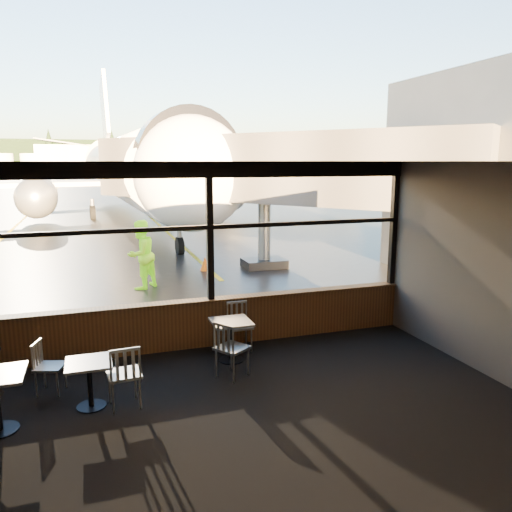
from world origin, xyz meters
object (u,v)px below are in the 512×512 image
chair_near_w (232,349)px  chair_mid_s (124,375)px  chair_mid_w (50,367)px  jet_bridge (282,203)px  airliner (130,124)px  cafe_table_near (231,341)px  cone_nose (205,264)px  cafe_table_mid (90,385)px  chair_near_n (240,327)px  ground_crew (141,255)px

chair_near_w → chair_mid_s: (-1.75, -0.49, 0.00)m
chair_mid_w → chair_mid_s: bearing=70.1°
jet_bridge → chair_mid_s: jet_bridge is taller
airliner → cafe_table_near: 23.59m
jet_bridge → cone_nose: jet_bridge is taller
cafe_table_near → chair_mid_w: (-2.96, -0.33, 0.05)m
jet_bridge → chair_near_w: (-3.61, -6.99, -1.73)m
airliner → cafe_table_mid: (-2.68, -24.00, -5.29)m
jet_bridge → cafe_table_near: 7.46m
cone_nose → chair_near_w: bearing=-99.5°
cafe_table_near → cone_nose: cafe_table_near is taller
jet_bridge → chair_near_n: bearing=-118.1°
airliner → chair_mid_s: bearing=-98.2°
jet_bridge → chair_near_n: (-3.15, -5.90, -1.76)m
airliner → chair_mid_w: (-3.26, -23.33, -5.22)m
airliner → cone_nose: 16.47m
cone_nose → jet_bridge: bearing=-26.2°
cafe_table_mid → chair_near_w: size_ratio=0.72×
ground_crew → airliner: bearing=-136.8°
jet_bridge → chair_mid_w: (-6.40, -6.69, -1.80)m
cafe_table_near → chair_mid_s: size_ratio=0.77×
chair_near_w → chair_mid_s: bearing=-108.2°
cafe_table_near → chair_near_w: chair_near_w is taller
cafe_table_near → chair_mid_s: bearing=-149.5°
cafe_table_near → cafe_table_mid: bearing=-157.1°
jet_bridge → chair_mid_s: bearing=-125.6°
airliner → jet_bridge: bearing=-82.3°
jet_bridge → cafe_table_mid: 9.58m
jet_bridge → ground_crew: (-4.42, -0.61, -1.26)m
jet_bridge → chair_mid_s: size_ratio=10.50×
chair_mid_w → cone_nose: (4.15, 7.79, -0.19)m
airliner → chair_near_w: size_ratio=38.18×
airliner → cafe_table_near: size_ratio=49.72×
cafe_table_mid → chair_near_n: bearing=28.7°
ground_crew → cone_nose: ground_crew is taller
cafe_table_near → chair_near_w: bearing=-104.3°
airliner → chair_near_w: 24.19m
cafe_table_near → ground_crew: ground_crew is taller
chair_mid_s → jet_bridge: bearing=49.6°
chair_near_w → chair_mid_s: chair_mid_s is taller
chair_near_n → cone_nose: 7.07m
chair_mid_w → ground_crew: 6.42m
jet_bridge → chair_near_w: 8.06m
chair_near_w → cone_nose: chair_near_w is taller
jet_bridge → chair_mid_w: size_ratio=12.21×
jet_bridge → chair_mid_s: 9.37m
chair_near_n → jet_bridge: bearing=-117.3°
chair_near_w → chair_near_n: (0.45, 1.09, -0.03)m
cafe_table_near → chair_near_n: 0.55m
jet_bridge → cone_nose: (-2.25, 1.10, -1.99)m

